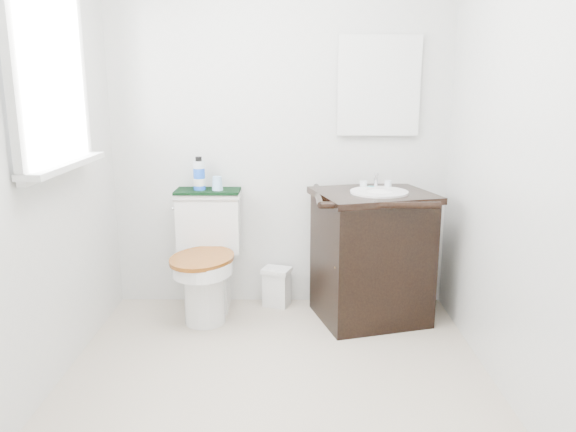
{
  "coord_description": "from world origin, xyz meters",
  "views": [
    {
      "loc": [
        0.08,
        -2.46,
        1.47
      ],
      "look_at": [
        0.06,
        0.75,
        0.71
      ],
      "focal_mm": 35.0,
      "sensor_mm": 36.0,
      "label": 1
    }
  ],
  "objects_px": {
    "toilet": "(207,263)",
    "mouthwash_bottle": "(199,175)",
    "cup": "(217,183)",
    "vanity": "(372,253)",
    "trash_bin": "(277,286)"
  },
  "relations": [
    {
      "from": "trash_bin",
      "to": "cup",
      "type": "height_order",
      "value": "cup"
    },
    {
      "from": "vanity",
      "to": "mouthwash_bottle",
      "type": "relative_size",
      "value": 4.3
    },
    {
      "from": "vanity",
      "to": "trash_bin",
      "type": "xyz_separation_m",
      "value": [
        -0.6,
        0.2,
        -0.3
      ]
    },
    {
      "from": "mouthwash_bottle",
      "to": "vanity",
      "type": "bearing_deg",
      "value": -9.5
    },
    {
      "from": "vanity",
      "to": "toilet",
      "type": "bearing_deg",
      "value": 176.42
    },
    {
      "from": "vanity",
      "to": "cup",
      "type": "xyz_separation_m",
      "value": [
        -0.98,
        0.17,
        0.41
      ]
    },
    {
      "from": "vanity",
      "to": "mouthwash_bottle",
      "type": "xyz_separation_m",
      "value": [
        -1.09,
        0.18,
        0.46
      ]
    },
    {
      "from": "toilet",
      "to": "trash_bin",
      "type": "bearing_deg",
      "value": 16.54
    },
    {
      "from": "cup",
      "to": "toilet",
      "type": "bearing_deg",
      "value": -121.74
    },
    {
      "from": "toilet",
      "to": "cup",
      "type": "xyz_separation_m",
      "value": [
        0.07,
        0.11,
        0.5
      ]
    },
    {
      "from": "cup",
      "to": "vanity",
      "type": "bearing_deg",
      "value": -9.93
    },
    {
      "from": "toilet",
      "to": "mouthwash_bottle",
      "type": "xyz_separation_m",
      "value": [
        -0.05,
        0.12,
        0.55
      ]
    },
    {
      "from": "vanity",
      "to": "cup",
      "type": "relative_size",
      "value": 10.35
    },
    {
      "from": "vanity",
      "to": "mouthwash_bottle",
      "type": "height_order",
      "value": "mouthwash_bottle"
    },
    {
      "from": "trash_bin",
      "to": "cup",
      "type": "relative_size",
      "value": 2.95
    }
  ]
}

